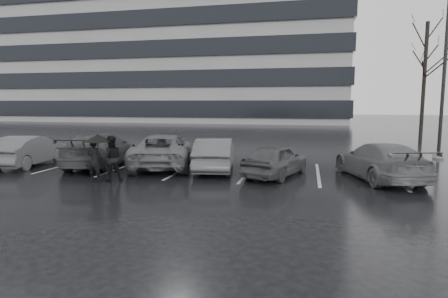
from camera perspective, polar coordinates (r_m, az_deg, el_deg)
The scene contains 14 objects.
ground at distance 13.29m, azimuth -0.45°, elevation -5.25°, with size 160.00×160.00×0.00m, color black.
office_building at distance 66.57m, azimuth -10.03°, elevation 16.97°, with size 61.00×26.00×29.00m.
car_main at distance 14.60m, azimuth 7.90°, elevation -1.67°, with size 1.49×3.71×1.26m, color black.
car_west_a at distance 15.63m, azimuth -1.43°, elevation -0.83°, with size 1.45×4.17×1.37m, color #2E2F31.
car_west_b at distance 16.70m, azimuth -9.27°, elevation -0.26°, with size 2.42×5.25×1.46m, color #444446.
car_west_c at distance 17.73m, azimuth -18.30°, elevation -0.04°, with size 2.09×5.15×1.49m, color black.
car_west_d at distance 19.05m, azimuth -27.60°, elevation -0.21°, with size 1.45×4.15×1.37m, color #2E2F31.
car_east at distance 15.01m, azimuth 22.63°, elevation -1.70°, with size 1.93×4.74×1.38m, color #444446.
pedestrian_left at distance 14.31m, azimuth -19.14°, elevation -1.62°, with size 0.56×0.37×1.54m, color black.
pedestrian_right at distance 14.18m, azimuth -16.84°, elevation -1.39°, with size 0.80×0.63×1.65m, color black.
umbrella at distance 14.13m, azimuth -18.69°, elevation 1.58°, with size 1.02×1.02×1.73m.
lamp_post at distance 22.28m, azimuth 30.56°, elevation 10.42°, with size 0.54×0.54×9.84m.
stall_stripes at distance 15.86m, azimuth -1.22°, elevation -3.21°, with size 19.72×5.00×0.00m.
tree_north at distance 30.76m, azimuth 28.17°, elevation 8.91°, with size 0.26×0.26×8.50m, color black.
Camera 1 is at (2.94, -12.65, 2.85)m, focal length 30.00 mm.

